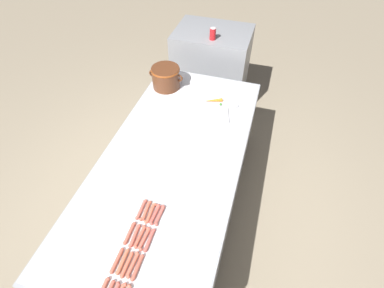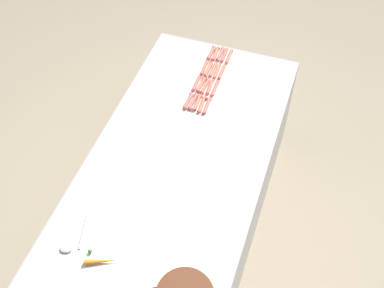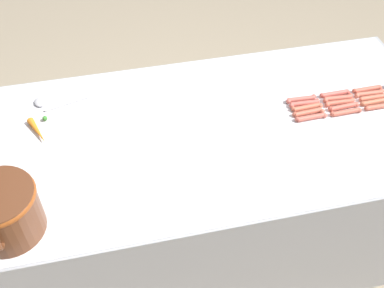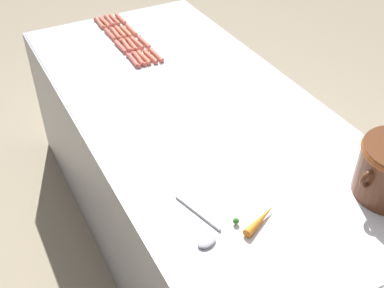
{
  "view_description": "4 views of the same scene",
  "coord_description": "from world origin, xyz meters",
  "px_view_note": "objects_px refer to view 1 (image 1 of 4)",
  "views": [
    {
      "loc": [
        0.56,
        -1.3,
        2.5
      ],
      "look_at": [
        0.11,
        0.16,
        0.83
      ],
      "focal_mm": 26.64,
      "sensor_mm": 36.0,
      "label": 1
    },
    {
      "loc": [
        -0.66,
        1.64,
        3.17
      ],
      "look_at": [
        -0.06,
        -0.14,
        0.87
      ],
      "focal_mm": 45.98,
      "sensor_mm": 36.0,
      "label": 2
    },
    {
      "loc": [
        -1.46,
        0.38,
        2.31
      ],
      "look_at": [
        -0.11,
        0.08,
        0.86
      ],
      "focal_mm": 44.09,
      "sensor_mm": 36.0,
      "label": 3
    },
    {
      "loc": [
        0.87,
        1.61,
        2.06
      ],
      "look_at": [
        0.15,
        0.24,
        0.83
      ],
      "focal_mm": 45.24,
      "sensor_mm": 36.0,
      "label": 4
    }
  ],
  "objects_px": {
    "hot_dog_7": "(146,211)",
    "carrot": "(213,101)",
    "hot_dog_6": "(135,236)",
    "hot_dog_11": "(151,213)",
    "hot_dog_19": "(160,215)",
    "hot_dog_14": "(144,239)",
    "hot_dog_10": "(140,236)",
    "hot_dog_18": "(150,240)",
    "hot_dog_13": "(133,265)",
    "hot_dog_15": "(155,214)",
    "hot_dog_3": "(141,209)",
    "hot_dog_1": "(117,261)",
    "soda_can": "(213,34)",
    "hot_dog_2": "(130,233)",
    "hot_dog_5": "(123,261)",
    "serving_spoon": "(233,109)",
    "hot_dog_9": "(127,265)",
    "bean_pot": "(166,76)",
    "hot_dog_17": "(137,267)",
    "back_cabinet": "(211,70)"
  },
  "relations": [
    {
      "from": "hot_dog_9",
      "to": "hot_dog_11",
      "type": "distance_m",
      "value": 0.34
    },
    {
      "from": "hot_dog_2",
      "to": "hot_dog_10",
      "type": "bearing_deg",
      "value": -1.48
    },
    {
      "from": "hot_dog_17",
      "to": "hot_dog_18",
      "type": "xyz_separation_m",
      "value": [
        0.0,
        0.17,
        0.0
      ]
    },
    {
      "from": "hot_dog_6",
      "to": "soda_can",
      "type": "bearing_deg",
      "value": 91.9
    },
    {
      "from": "hot_dog_5",
      "to": "soda_can",
      "type": "distance_m",
      "value": 2.37
    },
    {
      "from": "bean_pot",
      "to": "hot_dog_7",
      "type": "bearing_deg",
      "value": -75.31
    },
    {
      "from": "hot_dog_6",
      "to": "hot_dog_15",
      "type": "xyz_separation_m",
      "value": [
        0.06,
        0.17,
        0.0
      ]
    },
    {
      "from": "hot_dog_5",
      "to": "serving_spoon",
      "type": "xyz_separation_m",
      "value": [
        0.34,
        1.52,
        -0.0
      ]
    },
    {
      "from": "hot_dog_11",
      "to": "hot_dog_19",
      "type": "bearing_deg",
      "value": 3.44
    },
    {
      "from": "hot_dog_10",
      "to": "hot_dog_15",
      "type": "distance_m",
      "value": 0.17
    },
    {
      "from": "hot_dog_7",
      "to": "carrot",
      "type": "distance_m",
      "value": 1.23
    },
    {
      "from": "hot_dog_7",
      "to": "hot_dog_5",
      "type": "bearing_deg",
      "value": -89.52
    },
    {
      "from": "hot_dog_19",
      "to": "hot_dog_14",
      "type": "bearing_deg",
      "value": -100.31
    },
    {
      "from": "hot_dog_6",
      "to": "hot_dog_11",
      "type": "distance_m",
      "value": 0.17
    },
    {
      "from": "hot_dog_13",
      "to": "hot_dog_15",
      "type": "bearing_deg",
      "value": 89.7
    },
    {
      "from": "hot_dog_19",
      "to": "carrot",
      "type": "xyz_separation_m",
      "value": [
        0.05,
        1.23,
        0.0
      ]
    },
    {
      "from": "hot_dog_2",
      "to": "hot_dog_10",
      "type": "distance_m",
      "value": 0.07
    },
    {
      "from": "hot_dog_1",
      "to": "hot_dog_7",
      "type": "relative_size",
      "value": 1.0
    },
    {
      "from": "hot_dog_1",
      "to": "hot_dog_9",
      "type": "distance_m",
      "value": 0.07
    },
    {
      "from": "hot_dog_10",
      "to": "hot_dog_18",
      "type": "bearing_deg",
      "value": -3.77
    },
    {
      "from": "hot_dog_5",
      "to": "hot_dog_7",
      "type": "xyz_separation_m",
      "value": [
        -0.0,
        0.34,
        0.0
      ]
    },
    {
      "from": "hot_dog_3",
      "to": "serving_spoon",
      "type": "bearing_deg",
      "value": 72.46
    },
    {
      "from": "hot_dog_1",
      "to": "carrot",
      "type": "distance_m",
      "value": 1.58
    },
    {
      "from": "hot_dog_10",
      "to": "serving_spoon",
      "type": "distance_m",
      "value": 1.38
    },
    {
      "from": "hot_dog_3",
      "to": "hot_dog_10",
      "type": "xyz_separation_m",
      "value": [
        0.07,
        -0.17,
        0.0
      ]
    },
    {
      "from": "serving_spoon",
      "to": "hot_dog_6",
      "type": "bearing_deg",
      "value": -103.97
    },
    {
      "from": "back_cabinet",
      "to": "hot_dog_2",
      "type": "bearing_deg",
      "value": -88.22
    },
    {
      "from": "soda_can",
      "to": "hot_dog_6",
      "type": "bearing_deg",
      "value": -88.1
    },
    {
      "from": "hot_dog_6",
      "to": "carrot",
      "type": "height_order",
      "value": "carrot"
    },
    {
      "from": "hot_dog_17",
      "to": "hot_dog_15",
      "type": "bearing_deg",
      "value": 95.21
    },
    {
      "from": "hot_dog_14",
      "to": "carrot",
      "type": "bearing_deg",
      "value": 86.63
    },
    {
      "from": "hot_dog_5",
      "to": "carrot",
      "type": "xyz_separation_m",
      "value": [
        0.15,
        1.56,
        0.0
      ]
    },
    {
      "from": "hot_dog_9",
      "to": "hot_dog_19",
      "type": "distance_m",
      "value": 0.35
    },
    {
      "from": "hot_dog_3",
      "to": "hot_dog_18",
      "type": "bearing_deg",
      "value": -53.27
    },
    {
      "from": "hot_dog_11",
      "to": "carrot",
      "type": "height_order",
      "value": "carrot"
    },
    {
      "from": "hot_dog_15",
      "to": "bean_pot",
      "type": "relative_size",
      "value": 0.46
    },
    {
      "from": "hot_dog_13",
      "to": "carrot",
      "type": "distance_m",
      "value": 1.57
    },
    {
      "from": "hot_dog_6",
      "to": "hot_dog_10",
      "type": "distance_m",
      "value": 0.03
    },
    {
      "from": "hot_dog_1",
      "to": "hot_dog_7",
      "type": "bearing_deg",
      "value": 84.95
    },
    {
      "from": "carrot",
      "to": "soda_can",
      "type": "height_order",
      "value": "soda_can"
    },
    {
      "from": "bean_pot",
      "to": "hot_dog_2",
      "type": "bearing_deg",
      "value": -78.15
    },
    {
      "from": "hot_dog_7",
      "to": "hot_dog_15",
      "type": "distance_m",
      "value": 0.07
    },
    {
      "from": "hot_dog_9",
      "to": "hot_dog_15",
      "type": "xyz_separation_m",
      "value": [
        0.03,
        0.34,
        0.0
      ]
    },
    {
      "from": "hot_dog_7",
      "to": "carrot",
      "type": "relative_size",
      "value": 0.9
    },
    {
      "from": "carrot",
      "to": "hot_dog_17",
      "type": "bearing_deg",
      "value": -91.89
    },
    {
      "from": "hot_dog_10",
      "to": "carrot",
      "type": "distance_m",
      "value": 1.4
    },
    {
      "from": "hot_dog_18",
      "to": "hot_dog_19",
      "type": "distance_m",
      "value": 0.17
    },
    {
      "from": "serving_spoon",
      "to": "soda_can",
      "type": "relative_size",
      "value": 2.15
    },
    {
      "from": "hot_dog_9",
      "to": "bean_pot",
      "type": "xyz_separation_m",
      "value": [
        -0.38,
        1.67,
        0.1
      ]
    },
    {
      "from": "hot_dog_18",
      "to": "hot_dog_6",
      "type": "bearing_deg",
      "value": 179.6
    }
  ]
}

